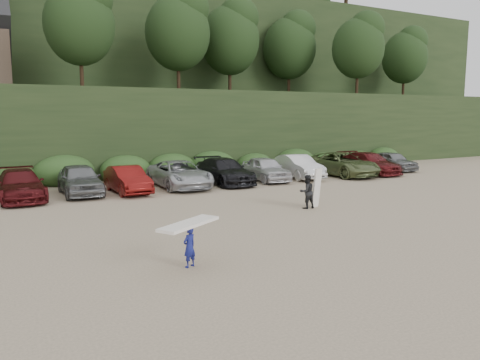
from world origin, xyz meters
TOP-DOWN VIEW (x-y plane):
  - ground at (0.00, 0.00)m, footprint 120.00×120.00m
  - hillside_backdrop at (-0.26, 35.93)m, footprint 90.00×41.50m
  - parked_cars at (0.17, 10.02)m, footprint 36.71×6.51m
  - child_surfer at (-4.94, -3.65)m, footprint 2.13×1.64m
  - adult_surfer at (2.93, 1.53)m, footprint 1.22×0.58m

SIDE VIEW (x-z plane):
  - ground at x=0.00m, z-range 0.00..0.00m
  - parked_cars at x=0.17m, z-range -0.05..1.60m
  - adult_surfer at x=2.93m, z-range -0.13..1.69m
  - child_surfer at x=-4.94m, z-range 0.23..1.51m
  - hillside_backdrop at x=-0.26m, z-range -2.78..25.22m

